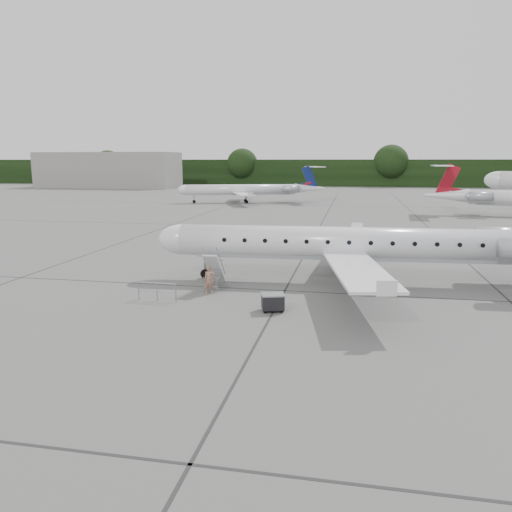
# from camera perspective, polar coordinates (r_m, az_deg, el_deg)

# --- Properties ---
(ground) EXTENTS (320.00, 320.00, 0.00)m
(ground) POSITION_cam_1_polar(r_m,az_deg,el_deg) (26.55, 10.29, -5.91)
(ground) COLOR #595957
(ground) RESTS_ON ground
(treeline) EXTENTS (260.00, 4.00, 8.00)m
(treeline) POSITION_cam_1_polar(r_m,az_deg,el_deg) (155.49, 11.19, 9.30)
(treeline) COLOR black
(treeline) RESTS_ON ground
(terminal_building) EXTENTS (40.00, 14.00, 10.00)m
(terminal_building) POSITION_cam_1_polar(r_m,az_deg,el_deg) (152.58, -16.51, 9.41)
(terminal_building) COLOR gray
(terminal_building) RESTS_ON ground
(main_regional_jet) EXTENTS (28.68, 21.43, 7.07)m
(main_regional_jet) POSITION_cam_1_polar(r_m,az_deg,el_deg) (31.32, 10.83, 3.24)
(main_regional_jet) COLOR silver
(main_regional_jet) RESTS_ON ground
(airstair) EXTENTS (1.00, 2.56, 2.21)m
(airstair) POSITION_cam_1_polar(r_m,az_deg,el_deg) (30.13, -4.77, -1.59)
(airstair) COLOR silver
(airstair) RESTS_ON ground
(passenger) EXTENTS (0.68, 0.53, 1.64)m
(passenger) POSITION_cam_1_polar(r_m,az_deg,el_deg) (28.86, -5.37, -2.74)
(passenger) COLOR #8D634D
(passenger) RESTS_ON ground
(safety_railing) EXTENTS (2.20, 0.18, 1.00)m
(safety_railing) POSITION_cam_1_polar(r_m,az_deg,el_deg) (27.90, -11.24, -4.05)
(safety_railing) COLOR gray
(safety_railing) RESTS_ON ground
(baggage_cart) EXTENTS (1.32, 1.17, 0.96)m
(baggage_cart) POSITION_cam_1_polar(r_m,az_deg,el_deg) (25.56, 1.93, -5.26)
(baggage_cart) COLOR black
(baggage_cart) RESTS_ON ground
(bg_regional_left) EXTENTS (29.74, 24.98, 6.69)m
(bg_regional_left) POSITION_cam_1_polar(r_m,az_deg,el_deg) (91.85, -1.74, 8.18)
(bg_regional_left) COLOR silver
(bg_regional_left) RESTS_ON ground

